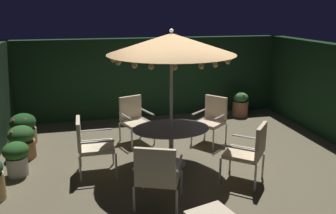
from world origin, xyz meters
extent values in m
cube|color=brown|center=(0.00, 0.00, -0.01)|extent=(7.49, 6.50, 0.02)
cube|color=#19361D|center=(0.00, 3.10, 1.05)|extent=(7.49, 0.30, 2.09)
cylinder|color=silver|center=(-0.22, -0.14, 0.01)|extent=(0.55, 0.55, 0.03)
cylinder|color=silver|center=(-0.22, -0.14, 0.35)|extent=(0.09, 0.09, 0.71)
ellipsoid|color=#90939C|center=(-0.22, -0.14, 0.72)|extent=(1.42, 1.11, 0.03)
cylinder|color=beige|center=(-0.22, -0.14, 1.10)|extent=(0.06, 0.06, 2.19)
cone|color=tan|center=(-0.22, -0.14, 2.25)|extent=(2.23, 2.23, 0.35)
sphere|color=beige|center=(-0.22, -0.14, 2.46)|extent=(0.07, 0.07, 0.07)
sphere|color=#F9DB8C|center=(0.77, -0.14, 2.01)|extent=(0.09, 0.09, 0.09)
sphere|color=#F9DB8C|center=(0.70, 0.23, 2.01)|extent=(0.09, 0.09, 0.09)
sphere|color=#F9DB8C|center=(0.51, 0.52, 2.01)|extent=(0.09, 0.09, 0.09)
sphere|color=#F9DB8C|center=(0.30, 0.70, 2.01)|extent=(0.09, 0.09, 0.09)
sphere|color=#F9DB8C|center=(-0.04, 0.84, 2.01)|extent=(0.09, 0.09, 0.09)
sphere|color=#F9DB8C|center=(-0.40, 0.84, 2.01)|extent=(0.09, 0.09, 0.09)
sphere|color=#F9DB8C|center=(-0.74, 0.71, 2.01)|extent=(0.09, 0.09, 0.09)
sphere|color=#F9DB8C|center=(-1.00, 0.47, 2.01)|extent=(0.09, 0.09, 0.09)
sphere|color=#F9DB8C|center=(-1.17, 0.17, 2.01)|extent=(0.09, 0.09, 0.09)
sphere|color=#F9DB8C|center=(-1.22, -0.16, 2.01)|extent=(0.09, 0.09, 0.09)
sphere|color=#F9DB8C|center=(-1.16, -0.46, 2.01)|extent=(0.09, 0.09, 0.09)
sphere|color=#F9DB8C|center=(-0.95, -0.82, 2.01)|extent=(0.09, 0.09, 0.09)
sphere|color=#F9DB8C|center=(-0.74, -1.00, 2.01)|extent=(0.09, 0.09, 0.09)
sphere|color=#F9DB8C|center=(-0.41, -1.12, 2.01)|extent=(0.09, 0.09, 0.09)
sphere|color=#F9DB8C|center=(-0.01, -1.11, 2.01)|extent=(0.09, 0.09, 0.09)
sphere|color=#F9DB8C|center=(0.25, -1.02, 2.01)|extent=(0.09, 0.09, 0.09)
sphere|color=#F9DB8C|center=(0.56, -0.76, 2.01)|extent=(0.09, 0.09, 0.09)
sphere|color=#F9DB8C|center=(0.73, -0.44, 2.01)|extent=(0.09, 0.09, 0.09)
cylinder|color=silver|center=(-0.89, -1.00, 0.20)|extent=(0.04, 0.04, 0.40)
cylinder|color=silver|center=(-0.32, -1.23, 0.20)|extent=(0.04, 0.04, 0.40)
cylinder|color=silver|center=(-1.11, -1.56, 0.20)|extent=(0.04, 0.04, 0.40)
cylinder|color=silver|center=(-0.54, -1.78, 0.20)|extent=(0.04, 0.04, 0.40)
cube|color=beige|center=(-0.72, -1.39, 0.44)|extent=(0.77, 0.76, 0.07)
cube|color=beige|center=(-0.82, -1.66, 0.73)|extent=(0.57, 0.27, 0.53)
cylinder|color=silver|center=(-1.00, -1.28, 0.67)|extent=(0.24, 0.54, 0.04)
cylinder|color=silver|center=(-0.43, -1.51, 0.67)|extent=(0.24, 0.54, 0.04)
cylinder|color=silver|center=(0.40, -1.03, 0.22)|extent=(0.04, 0.04, 0.45)
cylinder|color=silver|center=(0.75, -0.63, 0.22)|extent=(0.04, 0.04, 0.45)
cylinder|color=silver|center=(0.84, -1.41, 0.22)|extent=(0.04, 0.04, 0.45)
cylinder|color=silver|center=(1.19, -1.01, 0.22)|extent=(0.04, 0.04, 0.45)
cube|color=beige|center=(0.80, -1.02, 0.48)|extent=(0.77, 0.77, 0.07)
cube|color=beige|center=(1.01, -1.20, 0.78)|extent=(0.38, 0.43, 0.52)
cylinder|color=silver|center=(0.62, -1.22, 0.69)|extent=(0.45, 0.39, 0.04)
cylinder|color=silver|center=(0.97, -0.82, 0.69)|extent=(0.45, 0.39, 0.04)
cylinder|color=silver|center=(0.78, 0.32, 0.22)|extent=(0.04, 0.04, 0.43)
cylinder|color=silver|center=(0.44, 0.74, 0.22)|extent=(0.04, 0.04, 0.43)
cylinder|color=silver|center=(1.20, 0.66, 0.22)|extent=(0.04, 0.04, 0.43)
cylinder|color=silver|center=(0.86, 1.08, 0.22)|extent=(0.04, 0.04, 0.43)
cube|color=beige|center=(0.82, 0.70, 0.47)|extent=(0.74, 0.74, 0.07)
cube|color=beige|center=(1.02, 0.87, 0.76)|extent=(0.37, 0.44, 0.50)
cylinder|color=silver|center=(0.99, 0.49, 0.67)|extent=(0.43, 0.35, 0.04)
cylinder|color=silver|center=(0.65, 0.91, 0.67)|extent=(0.43, 0.35, 0.04)
cylinder|color=beige|center=(-0.33, 0.94, 0.21)|extent=(0.04, 0.04, 0.41)
cylinder|color=beige|center=(-0.84, 0.76, 0.21)|extent=(0.04, 0.04, 0.41)
cylinder|color=beige|center=(-0.53, 1.48, 0.21)|extent=(0.04, 0.04, 0.41)
cylinder|color=beige|center=(-1.03, 1.30, 0.21)|extent=(0.04, 0.04, 0.41)
cube|color=beige|center=(-0.68, 1.12, 0.45)|extent=(0.69, 0.71, 0.07)
cube|color=beige|center=(-0.78, 1.38, 0.73)|extent=(0.51, 0.23, 0.51)
cylinder|color=beige|center=(-0.43, 1.21, 0.66)|extent=(0.22, 0.53, 0.04)
cylinder|color=beige|center=(-0.94, 1.03, 0.66)|extent=(0.22, 0.53, 0.04)
cylinder|color=silver|center=(-1.27, 0.14, 0.23)|extent=(0.04, 0.04, 0.45)
cylinder|color=silver|center=(-1.27, -0.45, 0.23)|extent=(0.04, 0.04, 0.45)
cylinder|color=silver|center=(-1.87, 0.14, 0.23)|extent=(0.04, 0.04, 0.45)
cylinder|color=silver|center=(-1.86, -0.46, 0.23)|extent=(0.04, 0.04, 0.45)
cube|color=beige|center=(-1.57, -0.16, 0.49)|extent=(0.59, 0.59, 0.07)
cube|color=beige|center=(-1.86, -0.16, 0.77)|extent=(0.07, 0.57, 0.49)
cylinder|color=silver|center=(-1.57, 0.14, 0.69)|extent=(0.57, 0.04, 0.04)
cylinder|color=silver|center=(-1.57, -0.45, 0.69)|extent=(0.57, 0.04, 0.04)
cylinder|color=beige|center=(-2.94, 0.06, 0.17)|extent=(0.35, 0.35, 0.34)
ellipsoid|color=#295A24|center=(-2.94, 0.06, 0.46)|extent=(0.44, 0.44, 0.31)
sphere|color=yellow|center=(-2.81, 0.10, 0.52)|extent=(0.09, 0.09, 0.09)
sphere|color=#DDCB4C|center=(-2.90, 0.20, 0.53)|extent=(0.06, 0.06, 0.06)
sphere|color=#F4BD4A|center=(-3.02, 0.17, 0.52)|extent=(0.10, 0.10, 0.10)
sphere|color=gold|center=(-3.07, 0.06, 0.47)|extent=(0.09, 0.09, 0.09)
sphere|color=#EEC856|center=(-3.05, -0.04, 0.47)|extent=(0.07, 0.07, 0.07)
sphere|color=#F4C855|center=(-2.87, -0.06, 0.48)|extent=(0.07, 0.07, 0.07)
cylinder|color=tan|center=(-3.06, 1.64, 0.16)|extent=(0.52, 0.52, 0.33)
ellipsoid|color=#1C4A1E|center=(-3.06, 1.64, 0.47)|extent=(0.54, 0.54, 0.38)
sphere|color=#CD3443|center=(-2.84, 1.58, 0.51)|extent=(0.08, 0.08, 0.08)
sphere|color=#C3383C|center=(-3.02, 1.82, 0.49)|extent=(0.08, 0.08, 0.08)
sphere|color=red|center=(-3.18, 1.79, 0.52)|extent=(0.09, 0.09, 0.09)
sphere|color=red|center=(-3.21, 1.47, 0.57)|extent=(0.07, 0.07, 0.07)
sphere|color=red|center=(-2.98, 1.49, 0.56)|extent=(0.10, 0.10, 0.10)
cylinder|color=#9F673D|center=(-2.98, 0.84, 0.17)|extent=(0.50, 0.50, 0.34)
ellipsoid|color=#2C5927|center=(-2.98, 0.84, 0.48)|extent=(0.50, 0.50, 0.35)
sphere|color=#D23641|center=(-2.83, 0.80, 0.53)|extent=(0.09, 0.09, 0.09)
sphere|color=#CB2E40|center=(-2.92, 0.95, 0.58)|extent=(0.09, 0.09, 0.09)
sphere|color=red|center=(-3.02, 0.99, 0.48)|extent=(0.08, 0.08, 0.08)
sphere|color=red|center=(-3.16, 0.86, 0.50)|extent=(0.07, 0.07, 0.07)
sphere|color=red|center=(-3.10, 0.71, 0.57)|extent=(0.08, 0.08, 0.08)
sphere|color=#CE1F45|center=(-2.90, 0.72, 0.49)|extent=(0.11, 0.11, 0.11)
cylinder|color=#A46348|center=(2.34, 2.43, 0.21)|extent=(0.42, 0.42, 0.41)
ellipsoid|color=#327039|center=(2.34, 2.43, 0.52)|extent=(0.39, 0.39, 0.27)
sphere|color=#E7D649|center=(2.47, 2.41, 0.53)|extent=(0.08, 0.08, 0.08)
sphere|color=yellow|center=(2.34, 2.54, 0.61)|extent=(0.08, 0.08, 0.08)
sphere|color=yellow|center=(2.24, 2.47, 0.56)|extent=(0.10, 0.10, 0.10)
sphere|color=#F5D559|center=(2.24, 2.39, 0.59)|extent=(0.08, 0.08, 0.08)
sphere|color=#F7D051|center=(2.35, 2.31, 0.61)|extent=(0.09, 0.09, 0.09)
camera|label=1|loc=(-1.65, -5.96, 2.82)|focal=37.23mm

